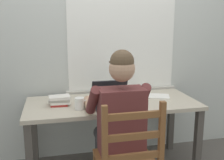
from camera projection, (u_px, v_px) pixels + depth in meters
back_wall at (104, 35)px, 2.79m from camera, size 6.00×0.08×2.60m
desk at (112, 111)px, 2.53m from camera, size 1.59×0.68×0.70m
seated_person at (118, 119)px, 2.11m from camera, size 0.50×0.60×1.25m
laptop at (111, 99)px, 2.41m from camera, size 0.33×0.33×0.22m
computer_mouse at (142, 103)px, 2.42m from camera, size 0.06×0.10×0.03m
coffee_mug_white at (80, 104)px, 2.28m from camera, size 0.12×0.08×0.10m
coffee_mug_dark at (108, 91)px, 2.70m from camera, size 0.11×0.08×0.09m
book_stack_main at (60, 100)px, 2.40m from camera, size 0.19×0.14×0.09m
paper_pile_near_laptop at (157, 96)px, 2.67m from camera, size 0.29×0.25×0.01m
paper_pile_back_corner at (120, 108)px, 2.32m from camera, size 0.21×0.20×0.01m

